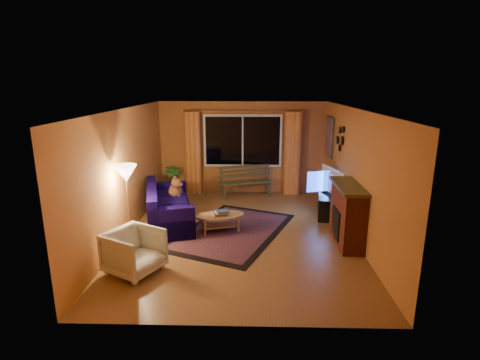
{
  "coord_description": "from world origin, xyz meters",
  "views": [
    {
      "loc": [
        0.2,
        -7.1,
        2.99
      ],
      "look_at": [
        0.0,
        0.3,
        1.05
      ],
      "focal_mm": 28.0,
      "sensor_mm": 36.0,
      "label": 1
    }
  ],
  "objects_px": {
    "floor_lamp": "(128,207)",
    "coffee_table": "(220,223)",
    "armchair": "(134,250)",
    "tv_console": "(327,204)",
    "sofa": "(169,205)",
    "bench": "(246,189)"
  },
  "relations": [
    {
      "from": "bench",
      "to": "armchair",
      "type": "xyz_separation_m",
      "value": [
        -1.74,
        -4.17,
        0.19
      ]
    },
    {
      "from": "sofa",
      "to": "coffee_table",
      "type": "xyz_separation_m",
      "value": [
        1.13,
        -0.4,
        -0.24
      ]
    },
    {
      "from": "coffee_table",
      "to": "bench",
      "type": "bearing_deg",
      "value": 78.22
    },
    {
      "from": "floor_lamp",
      "to": "tv_console",
      "type": "xyz_separation_m",
      "value": [
        4.0,
        1.94,
        -0.54
      ]
    },
    {
      "from": "bench",
      "to": "floor_lamp",
      "type": "xyz_separation_m",
      "value": [
        -2.1,
        -3.25,
        0.58
      ]
    },
    {
      "from": "sofa",
      "to": "bench",
      "type": "bearing_deg",
      "value": 35.95
    },
    {
      "from": "floor_lamp",
      "to": "bench",
      "type": "bearing_deg",
      "value": 57.13
    },
    {
      "from": "sofa",
      "to": "tv_console",
      "type": "bearing_deg",
      "value": -3.63
    },
    {
      "from": "floor_lamp",
      "to": "tv_console",
      "type": "height_order",
      "value": "floor_lamp"
    },
    {
      "from": "sofa",
      "to": "tv_console",
      "type": "distance_m",
      "value": 3.61
    },
    {
      "from": "armchair",
      "to": "tv_console",
      "type": "xyz_separation_m",
      "value": [
        3.64,
        2.87,
        -0.14
      ]
    },
    {
      "from": "floor_lamp",
      "to": "coffee_table",
      "type": "distance_m",
      "value": 1.9
    },
    {
      "from": "armchair",
      "to": "tv_console",
      "type": "bearing_deg",
      "value": -23.4
    },
    {
      "from": "bench",
      "to": "coffee_table",
      "type": "relative_size",
      "value": 1.39
    },
    {
      "from": "tv_console",
      "to": "coffee_table",
      "type": "bearing_deg",
      "value": -145.78
    },
    {
      "from": "bench",
      "to": "tv_console",
      "type": "distance_m",
      "value": 2.31
    },
    {
      "from": "sofa",
      "to": "floor_lamp",
      "type": "height_order",
      "value": "floor_lamp"
    },
    {
      "from": "floor_lamp",
      "to": "coffee_table",
      "type": "relative_size",
      "value": 1.59
    },
    {
      "from": "armchair",
      "to": "bench",
      "type": "bearing_deg",
      "value": 5.73
    },
    {
      "from": "armchair",
      "to": "tv_console",
      "type": "height_order",
      "value": "armchair"
    },
    {
      "from": "floor_lamp",
      "to": "coffee_table",
      "type": "bearing_deg",
      "value": 27.72
    },
    {
      "from": "sofa",
      "to": "armchair",
      "type": "height_order",
      "value": "sofa"
    }
  ]
}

